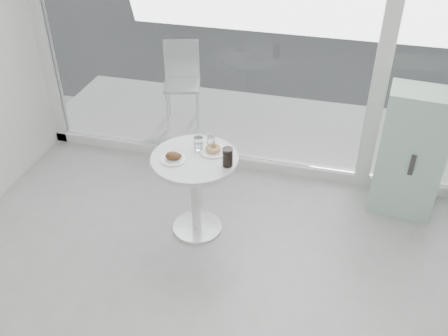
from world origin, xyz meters
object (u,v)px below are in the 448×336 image
(plate_fritter, at_px, (174,157))
(cola_glass, at_px, (228,157))
(mint_cabinet, at_px, (411,153))
(water_tumbler_a, at_px, (198,144))
(plate_donut, at_px, (213,150))
(water_tumbler_b, at_px, (211,143))
(main_table, at_px, (195,179))
(patio_chair, at_px, (182,77))

(plate_fritter, relative_size, cola_glass, 1.31)
(mint_cabinet, bearing_deg, water_tumbler_a, -153.84)
(plate_donut, bearing_deg, water_tumbler_b, 124.23)
(water_tumbler_b, relative_size, cola_glass, 0.69)
(plate_donut, height_order, water_tumbler_b, water_tumbler_b)
(main_table, distance_m, mint_cabinet, 1.93)
(mint_cabinet, relative_size, plate_donut, 5.38)
(mint_cabinet, bearing_deg, plate_fritter, -150.18)
(main_table, height_order, plate_fritter, plate_fritter)
(mint_cabinet, xyz_separation_m, water_tumbler_a, (-1.76, -0.67, 0.22))
(plate_fritter, distance_m, plate_donut, 0.34)
(patio_chair, bearing_deg, cola_glass, -77.93)
(water_tumbler_b, bearing_deg, plate_fritter, -135.26)
(patio_chair, xyz_separation_m, water_tumbler_b, (0.82, -1.67, 0.23))
(cola_glass, bearing_deg, mint_cabinet, 29.66)
(plate_fritter, bearing_deg, main_table, 27.76)
(mint_cabinet, xyz_separation_m, plate_donut, (-1.63, -0.67, 0.19))
(plate_donut, bearing_deg, main_table, -137.77)
(patio_chair, xyz_separation_m, water_tumbler_a, (0.73, -1.71, 0.24))
(water_tumbler_b, bearing_deg, mint_cabinet, 20.58)
(plate_fritter, distance_m, cola_glass, 0.44)
(water_tumbler_a, xyz_separation_m, cola_glass, (0.29, -0.17, 0.03))
(water_tumbler_b, bearing_deg, water_tumbler_a, -155.65)
(water_tumbler_a, bearing_deg, plate_fritter, -126.77)
(patio_chair, distance_m, water_tumbler_a, 1.87)
(main_table, bearing_deg, water_tumbler_a, 90.83)
(plate_fritter, distance_m, water_tumbler_b, 0.35)
(main_table, height_order, water_tumbler_b, water_tumbler_b)
(water_tumbler_a, bearing_deg, patio_chair, 113.00)
(water_tumbler_a, distance_m, water_tumbler_b, 0.11)
(cola_glass, bearing_deg, plate_donut, 134.96)
(main_table, relative_size, cola_glass, 4.84)
(plate_fritter, relative_size, water_tumbler_b, 1.90)
(cola_glass, bearing_deg, patio_chair, 118.45)
(patio_chair, height_order, cola_glass, patio_chair)
(main_table, bearing_deg, mint_cabinet, 24.15)
(main_table, relative_size, mint_cabinet, 0.64)
(plate_donut, xyz_separation_m, cola_glass, (0.16, -0.16, 0.06))
(patio_chair, distance_m, plate_fritter, 2.01)
(main_table, xyz_separation_m, patio_chair, (-0.73, 1.83, 0.03))
(water_tumbler_a, bearing_deg, cola_glass, -29.90)
(water_tumbler_b, bearing_deg, cola_glass, -47.20)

